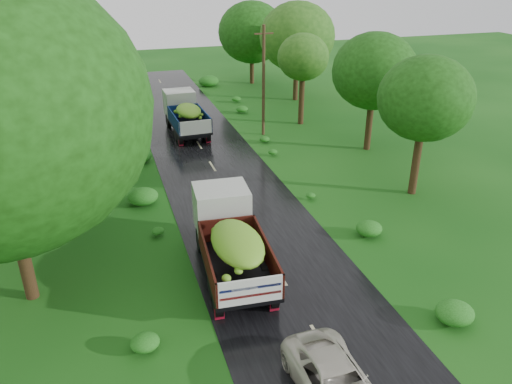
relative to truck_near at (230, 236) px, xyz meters
name	(u,v)px	position (x,y,z in m)	size (l,w,h in m)	color
ground	(320,341)	(1.75, -4.99, -1.57)	(120.00, 120.00, 0.00)	#0F440E
road	(271,261)	(1.75, 0.01, -1.56)	(6.50, 80.00, 0.02)	black
road_lines	(264,249)	(1.75, 1.01, -1.55)	(0.12, 69.60, 0.00)	#BFB78C
truck_near	(230,236)	(0.00, 0.00, 0.00)	(2.78, 6.74, 2.77)	black
truck_far	(185,112)	(1.40, 18.01, -0.08)	(2.40, 6.34, 2.64)	black
car	(336,384)	(1.13, -7.37, -0.96)	(1.97, 4.26, 1.18)	beige
utility_pole	(264,80)	(6.61, 15.83, 2.33)	(1.33, 0.21, 7.57)	#382616
trees_left	(13,48)	(-8.51, 14.40, 5.45)	(7.10, 34.62, 9.61)	black
trees_right	(309,51)	(11.41, 19.33, 3.54)	(5.41, 30.66, 7.07)	black
shrubs	(220,174)	(1.75, 9.01, -1.22)	(11.90, 44.00, 0.70)	#1C5714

